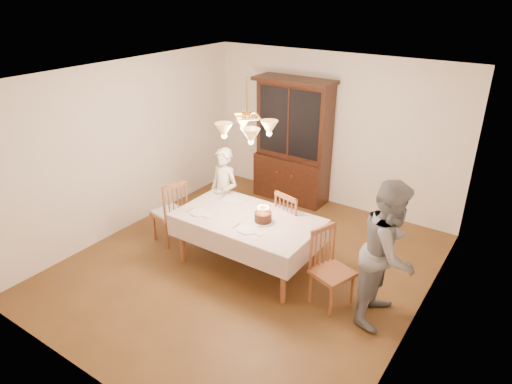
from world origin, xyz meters
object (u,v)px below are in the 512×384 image
Objects in this scene: dining_table at (248,222)px; elderly_woman at (224,194)px; chair_far_side at (294,227)px; birthday_cake at (263,217)px; china_hutch at (293,143)px.

elderly_woman is at bearing 147.96° from dining_table.
elderly_woman reaches higher than chair_far_side.
chair_far_side is (0.37, 0.61, -0.24)m from dining_table.
birthday_cake is (1.01, -0.48, 0.11)m from elderly_woman.
chair_far_side is 3.33× the size of birthday_cake.
dining_table is at bearing -178.33° from birthday_cake.
chair_far_side is at bearing -59.18° from china_hutch.
china_hutch reaches higher than chair_far_side.
china_hutch reaches higher than elderly_woman.
birthday_cake is at bearing -16.68° from elderly_woman.
dining_table is at bearing -74.72° from china_hutch.
chair_far_side is 1.18m from elderly_woman.
birthday_cake is (-0.12, -0.60, 0.38)m from chair_far_side.
elderly_woman is 4.75× the size of birthday_cake.
china_hutch is at bearing 120.82° from chair_far_side.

